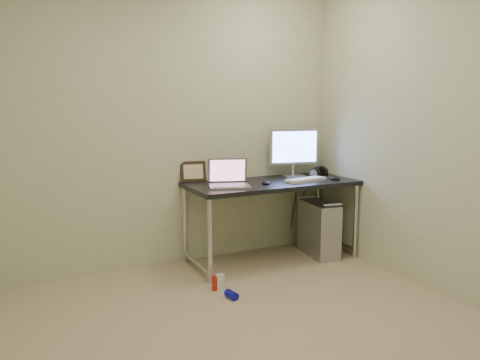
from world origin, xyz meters
name	(u,v)px	position (x,y,z in m)	size (l,w,h in m)	color
floor	(249,351)	(0.00, 0.00, 0.00)	(3.50, 3.50, 0.00)	tan
wall_back	(159,128)	(0.00, 1.75, 1.25)	(3.50, 0.02, 2.50)	beige
wall_right	(466,133)	(1.75, 0.00, 1.25)	(0.02, 3.50, 2.50)	beige
desk	(272,190)	(0.96, 1.40, 0.67)	(1.58, 0.69, 0.75)	black
tower_computer	(319,229)	(1.45, 1.33, 0.26)	(0.28, 0.52, 0.55)	#B7B7BC
cable_a	(294,208)	(1.40, 1.70, 0.40)	(0.01, 0.01, 0.70)	black
cable_b	(302,209)	(1.49, 1.68, 0.38)	(0.01, 0.01, 0.72)	black
can_red	(216,283)	(0.20, 0.95, 0.06)	(0.06, 0.06, 0.11)	red
can_white	(220,282)	(0.23, 0.94, 0.06)	(0.07, 0.07, 0.13)	white
can_blue	(232,295)	(0.24, 0.74, 0.03)	(0.06, 0.06, 0.11)	#0F0BBE
laptop	(229,180)	(0.50, 1.35, 0.81)	(0.41, 0.37, 0.24)	silver
monitor	(294,149)	(1.32, 1.59, 1.02)	(0.50, 0.18, 0.47)	silver
keyboard	(306,180)	(1.26, 1.29, 0.76)	(0.42, 0.14, 0.03)	silver
mouse_right	(335,178)	(1.55, 1.24, 0.77)	(0.08, 0.12, 0.04)	black
mouse_left	(266,182)	(0.84, 1.31, 0.77)	(0.07, 0.11, 0.04)	black
headphones	(319,173)	(1.57, 1.51, 0.78)	(0.21, 0.12, 0.12)	black
picture_frame	(193,171)	(0.31, 1.72, 0.84)	(0.24, 0.03, 0.19)	black
webcam	(217,170)	(0.53, 1.69, 0.85)	(0.05, 0.04, 0.13)	silver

